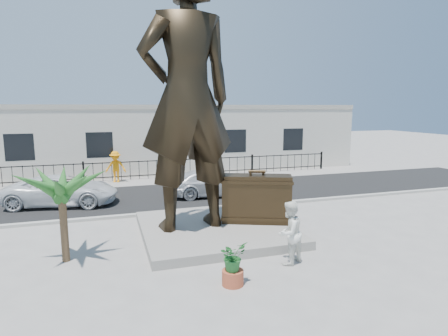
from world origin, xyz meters
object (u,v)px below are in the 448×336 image
object	(u,v)px
statue	(187,98)
suitcase	(257,199)
tourist	(289,233)
car_white	(62,190)

from	to	relation	value
statue	suitcase	distance (m)	4.46
suitcase	tourist	distance (m)	3.16
suitcase	car_white	xyz separation A→B (m)	(-7.27, 6.07, -0.49)
tourist	statue	bearing A→B (deg)	-84.85
suitcase	car_white	bearing A→B (deg)	162.50
suitcase	tourist	world-z (taller)	suitcase
tourist	car_white	size ratio (longest dim) A/B	0.38
statue	tourist	xyz separation A→B (m)	(2.24, -3.35, -3.92)
tourist	car_white	world-z (taller)	tourist
statue	tourist	bearing A→B (deg)	116.62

